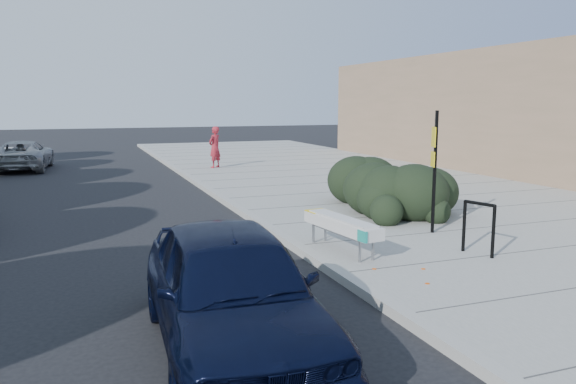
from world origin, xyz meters
name	(u,v)px	position (x,y,z in m)	size (l,w,h in m)	color
ground	(299,252)	(0.00, 0.00, 0.00)	(120.00, 120.00, 0.00)	black
sidewalk_near	(403,195)	(5.60, 5.00, 0.07)	(11.20, 50.00, 0.15)	gray
curb_near	(234,206)	(0.00, 5.00, 0.08)	(0.22, 50.00, 0.17)	#9E9E99
bench	(341,225)	(0.60, -0.70, 0.67)	(0.70, 2.22, 0.65)	gray
bike_rack	(479,223)	(2.91, -1.85, 0.76)	(0.25, 0.67, 1.02)	black
sign_post	(434,164)	(3.18, 0.01, 1.67)	(0.15, 0.30, 2.70)	black
hedge	(383,177)	(3.69, 3.03, 1.00)	(2.27, 4.53, 1.70)	black
sedan_navy	(231,289)	(-2.47, -3.93, 0.78)	(1.85, 4.59, 1.56)	black
suv_silver	(23,155)	(-6.38, 17.60, 0.66)	(2.19, 4.74, 1.32)	#929497
pedestrian	(215,147)	(1.63, 14.07, 1.06)	(0.67, 0.44, 1.83)	maroon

